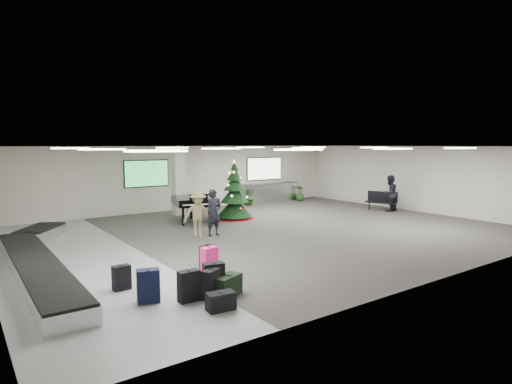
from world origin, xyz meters
TOP-DOWN VIEW (x-y plane):
  - ground at (0.00, 0.00)m, footprint 18.00×18.00m
  - room_envelope at (-0.38, 0.67)m, footprint 18.02×14.02m
  - baggage_carousel at (-7.84, -0.08)m, footprint 2.28×9.71m
  - service_counter at (5.00, 6.65)m, footprint 4.05×0.65m
  - suitcase_0 at (-5.22, -4.92)m, footprint 0.47×0.39m
  - suitcase_1 at (-5.04, -4.72)m, footprint 0.50×0.34m
  - pink_suitcase at (-4.32, -3.23)m, footprint 0.46×0.32m
  - suitcase_3 at (-4.23, -2.97)m, footprint 0.49×0.41m
  - navy_suitcase at (-6.39, -4.35)m, footprint 0.52×0.39m
  - suitcase_5 at (-5.67, -4.79)m, footprint 0.45×0.25m
  - green_duffel at (-4.84, -4.96)m, footprint 0.76×0.57m
  - suitcase_8 at (-6.59, -3.26)m, footprint 0.40×0.25m
  - black_duffel at (-5.38, -5.58)m, footprint 0.59×0.38m
  - christmas_tree at (0.55, 3.18)m, footprint 1.85×1.85m
  - grand_piano at (-1.23, 3.52)m, footprint 2.12×2.50m
  - bench at (7.81, 0.87)m, footprint 1.05×1.57m
  - traveler_a at (-1.99, 0.59)m, footprint 0.64×0.44m
  - traveler_b at (-2.54, 0.74)m, footprint 1.18×0.85m
  - traveler_bench at (7.88, 0.50)m, footprint 0.91×0.73m
  - potted_plant_left at (3.46, 6.14)m, footprint 0.63×0.61m
  - potted_plant_right at (6.92, 6.06)m, footprint 0.63×0.63m

SIDE VIEW (x-z plane):
  - ground at x=0.00m, z-range 0.00..0.00m
  - black_duffel at x=-5.38m, z-range -0.01..0.38m
  - baggage_carousel at x=-7.84m, z-range 0.00..0.43m
  - green_duffel at x=-4.84m, z-range -0.01..0.46m
  - suitcase_8 at x=-6.59m, z-range -0.01..0.58m
  - suitcase_3 at x=-4.23m, z-range -0.01..0.65m
  - suitcase_0 at x=-5.22m, z-range -0.01..0.65m
  - pink_suitcase at x=-4.32m, z-range -0.01..0.67m
  - suitcase_5 at x=-5.67m, z-range -0.01..0.67m
  - navy_suitcase at x=-6.39m, z-range -0.01..0.72m
  - suitcase_1 at x=-5.04m, z-range -0.01..0.72m
  - potted_plant_right at x=6.92m, z-range 0.00..0.89m
  - potted_plant_left at x=3.46m, z-range 0.00..0.90m
  - bench at x=7.81m, z-range 0.06..1.00m
  - service_counter at x=5.00m, z-range 0.01..1.09m
  - traveler_b at x=-2.54m, z-range 0.00..1.66m
  - traveler_a at x=-1.99m, z-range 0.00..1.68m
  - grand_piano at x=-1.23m, z-range 0.26..1.50m
  - traveler_bench at x=7.88m, z-range 0.00..1.78m
  - christmas_tree at x=0.55m, z-range -0.42..2.23m
  - room_envelope at x=-0.38m, z-range 0.73..3.94m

